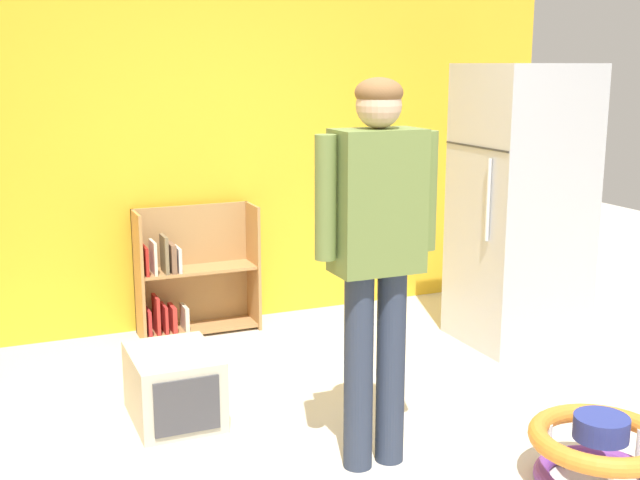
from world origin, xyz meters
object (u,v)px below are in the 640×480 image
Objects in this scene: standing_person at (377,241)px; baby_walker at (599,452)px; bookshelf at (189,278)px; pet_carrier at (174,386)px; refrigerator at (520,206)px.

standing_person is 1.31m from baby_walker.
pet_carrier is at bearing -107.62° from bookshelf.
refrigerator is 2.00m from standing_person.
baby_walker is 2.05m from pet_carrier.
bookshelf is at bearing 72.38° from pet_carrier.
standing_person is (-1.62, -1.16, 0.15)m from refrigerator.
standing_person is at bearing 144.82° from baby_walker.
pet_carrier reaches higher than baby_walker.
standing_person is at bearing -48.50° from pet_carrier.
baby_walker is at bearing -68.06° from bookshelf.
baby_walker is at bearing -42.23° from pet_carrier.
bookshelf reaches higher than baby_walker.
bookshelf is 2.93m from baby_walker.
bookshelf is 0.49× the size of standing_person.
standing_person is 3.13× the size of pet_carrier.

